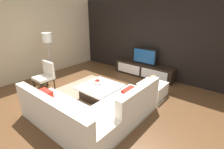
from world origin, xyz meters
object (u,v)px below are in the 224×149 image
Objects in this scene: television at (144,56)px; media_console at (143,70)px; sectional_couch at (91,111)px; ottoman at (152,89)px; decorative_ball at (153,79)px; fruit_bowl at (98,82)px; floor_lamp at (47,40)px; accent_chair_near at (46,74)px; coffee_table at (100,92)px.

media_console is at bearing -90.00° from television.
sectional_couch is 3.42× the size of ottoman.
fruit_bowl is at bearing -141.96° from decorative_ball.
floor_lamp reaches higher than media_console.
accent_chair_near is 3.11× the size of fruit_bowl.
fruit_bowl is at bearing -97.28° from television.
accent_chair_near reaches higher than media_console.
fruit_bowl reaches higher than coffee_table.
coffee_table is (-0.10, -2.30, -0.05)m from media_console.
television is at bearing 99.01° from sectional_couch.
television reaches higher than coffee_table.
floor_lamp is at bearing 133.99° from accent_chair_near.
accent_chair_near is 0.53× the size of floor_lamp.
television is at bearing 82.72° from fruit_bowl.
ottoman is at bearing 25.92° from accent_chair_near.
sectional_couch is at bearing -80.99° from television.
sectional_couch reaches higher than media_console.
ottoman is at bearing -50.85° from media_console.
media_console is at bearing 99.01° from sectional_couch.
television is 2.37m from coffee_table.
floor_lamp is (-2.54, -2.31, 1.15)m from media_console.
floor_lamp is 2.37× the size of ottoman.
sectional_couch is 1.33m from fruit_bowl.
accent_chair_near is 1.24× the size of ottoman.
accent_chair_near reaches higher than ottoman.
floor_lamp is 2.46m from fruit_bowl.
floor_lamp is 5.92× the size of fruit_bowl.
coffee_table is 0.65× the size of floor_lamp.
television reaches higher than sectional_couch.
sectional_couch is at bearing -17.06° from floor_lamp.
media_console is 1.56m from ottoman.
media_console is at bearing 52.43° from accent_chair_near.
television reaches higher than decorative_ball.
media_console is 2.22m from fruit_bowl.
sectional_couch is (0.52, -3.25, 0.04)m from media_console.
accent_chair_near is at bearing -41.37° from floor_lamp.
television reaches higher than media_console.
media_console is 0.54m from television.
accent_chair_near is 1.27m from floor_lamp.
decorative_ball is at bearing 0.00° from ottoman.
accent_chair_near reaches higher than sectional_couch.
accent_chair_near is (-1.88, -2.90, 0.24)m from media_console.
sectional_couch is at bearing -57.15° from coffee_table.
decorative_ball reaches higher than ottoman.
floor_lamp is at bearing -137.68° from television.
fruit_bowl is (-1.26, -0.99, 0.23)m from ottoman.
television is 3.46m from accent_chair_near.
media_console is 3.29m from sectional_couch.
decorative_ball is (0.00, 0.00, 0.32)m from ottoman.
ottoman is at bearing 38.04° from fruit_bowl.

